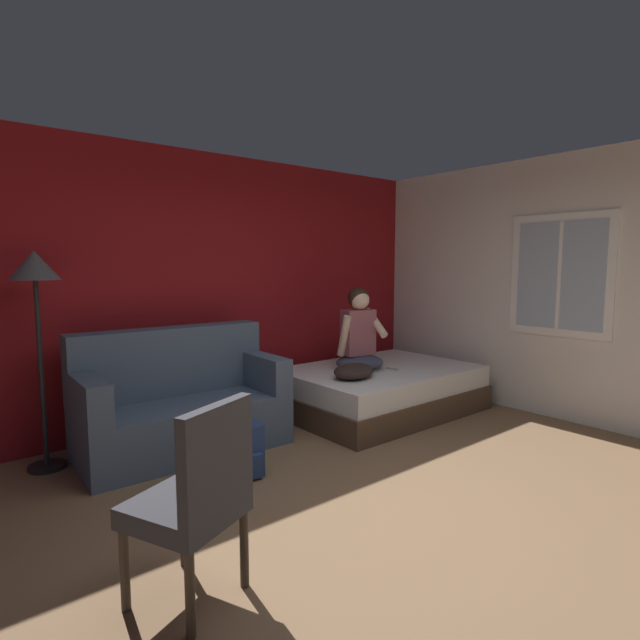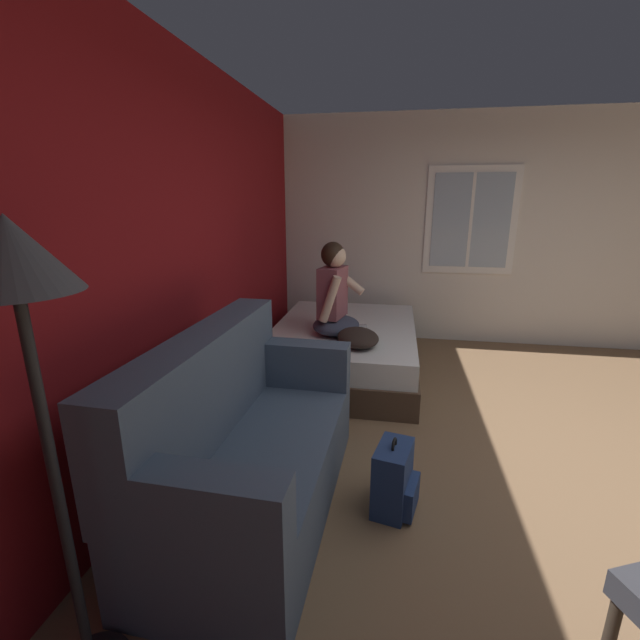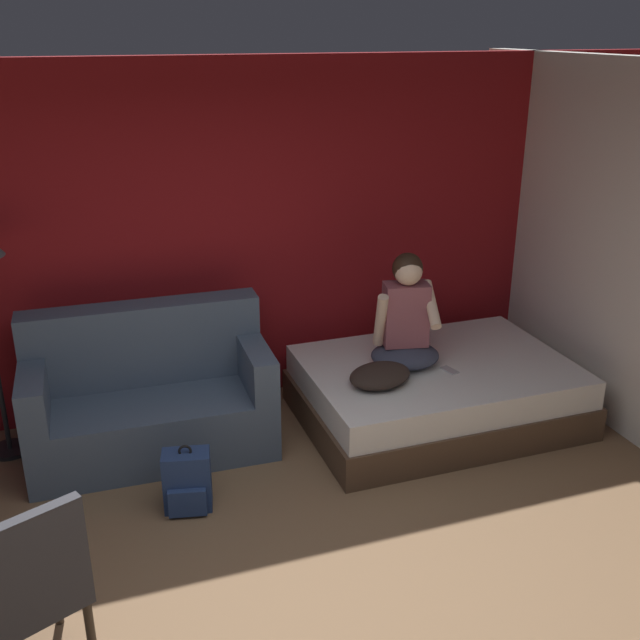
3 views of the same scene
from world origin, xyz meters
The scene contains 10 objects.
ground_plane centered at (0.00, 0.00, 0.00)m, with size 40.00×40.00×0.00m, color brown.
wall_back_accent centered at (0.00, 2.73, 1.35)m, with size 10.78×0.16×2.70m, color maroon.
wall_side_with_window centered at (2.97, 0.01, 1.35)m, with size 0.19×6.70×2.70m.
bed centered at (1.67, 1.73, 0.24)m, with size 2.06×1.46×0.48m.
couch centered at (-0.48, 2.04, 0.39)m, with size 1.72×0.87×1.04m.
person_seated centered at (1.42, 1.80, 0.84)m, with size 0.60×0.54×0.88m.
backpack centered at (-0.37, 1.19, 0.19)m, with size 0.33×0.28×0.46m.
throw_pillow centered at (1.10, 1.54, 0.55)m, with size 0.48×0.36×0.14m, color #2D231E.
cell_phone centered at (1.69, 1.58, 0.48)m, with size 0.07×0.14×0.01m, color #B7B7BC.
floor_lamp centered at (-1.48, 2.31, 1.43)m, with size 0.36×0.36×1.70m.
Camera 2 is at (-2.51, 1.25, 1.74)m, focal length 24.00 mm.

